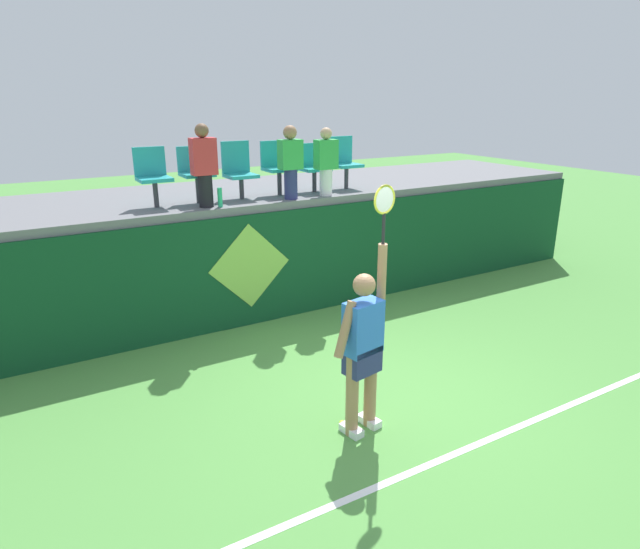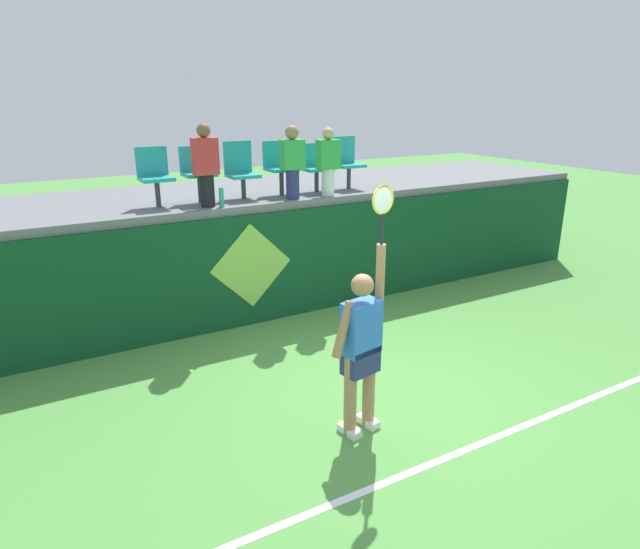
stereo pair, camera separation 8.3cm
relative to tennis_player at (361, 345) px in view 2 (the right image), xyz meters
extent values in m
plane|color=#519342|center=(0.59, 0.36, -0.96)|extent=(40.00, 40.00, 0.00)
cube|color=#0F4223|center=(0.59, 3.17, -0.12)|extent=(12.89, 0.20, 1.68)
cube|color=slate|center=(0.59, 4.45, 0.78)|extent=(12.89, 2.64, 0.12)
cube|color=white|center=(0.59, -0.81, -0.96)|extent=(11.60, 0.08, 0.01)
cube|color=white|center=(-0.13, -0.02, -0.92)|extent=(0.17, 0.28, 0.08)
cube|color=white|center=(0.12, 0.02, -0.92)|extent=(0.17, 0.28, 0.08)
cylinder|color=#A87A56|center=(-0.13, -0.02, -0.52)|extent=(0.13, 0.13, 0.88)
cylinder|color=#A87A56|center=(0.12, 0.02, -0.52)|extent=(0.13, 0.13, 0.88)
cube|color=navy|center=(-0.01, 0.00, -0.16)|extent=(0.39, 0.28, 0.28)
cube|color=blue|center=(-0.01, 0.00, 0.19)|extent=(0.41, 0.29, 0.54)
sphere|color=#A87A56|center=(-0.01, 0.00, 0.63)|extent=(0.22, 0.22, 0.22)
cylinder|color=#A87A56|center=(-0.24, -0.04, 0.24)|extent=(0.27, 0.13, 0.55)
cylinder|color=#A87A56|center=(0.23, 0.04, 0.70)|extent=(0.09, 0.09, 0.58)
cylinder|color=black|center=(0.23, 0.04, 1.14)|extent=(0.03, 0.03, 0.30)
torus|color=gold|center=(0.23, 0.04, 1.42)|extent=(0.28, 0.07, 0.28)
ellipsoid|color=silver|center=(0.23, 0.04, 1.42)|extent=(0.24, 0.06, 0.24)
sphere|color=#D1E533|center=(-0.15, 0.14, -0.93)|extent=(0.07, 0.07, 0.07)
cylinder|color=#26B272|center=(-0.21, 3.27, 0.97)|extent=(0.07, 0.07, 0.27)
cylinder|color=#38383D|center=(-0.99, 3.70, 1.02)|extent=(0.07, 0.07, 0.37)
cube|color=teal|center=(-0.99, 3.70, 1.23)|extent=(0.44, 0.42, 0.05)
cube|color=teal|center=(-0.99, 3.89, 1.45)|extent=(0.44, 0.04, 0.40)
cylinder|color=#38383D|center=(-0.38, 3.70, 1.03)|extent=(0.07, 0.07, 0.39)
cube|color=teal|center=(-0.38, 3.70, 1.25)|extent=(0.44, 0.42, 0.05)
cube|color=teal|center=(-0.38, 3.89, 1.46)|extent=(0.44, 0.04, 0.36)
cylinder|color=#38383D|center=(0.29, 3.70, 1.00)|extent=(0.07, 0.07, 0.32)
cube|color=teal|center=(0.29, 3.70, 1.18)|extent=(0.44, 0.42, 0.05)
cube|color=teal|center=(0.29, 3.89, 1.44)|extent=(0.44, 0.04, 0.47)
cylinder|color=#38383D|center=(0.93, 3.70, 1.02)|extent=(0.07, 0.07, 0.38)
cube|color=teal|center=(0.93, 3.70, 1.24)|extent=(0.44, 0.42, 0.05)
cube|color=teal|center=(0.93, 3.89, 1.46)|extent=(0.44, 0.04, 0.40)
cylinder|color=#38383D|center=(1.56, 3.70, 1.01)|extent=(0.07, 0.07, 0.34)
cube|color=teal|center=(1.56, 3.70, 1.20)|extent=(0.44, 0.42, 0.05)
cube|color=teal|center=(1.56, 3.89, 1.41)|extent=(0.44, 0.04, 0.37)
cylinder|color=#38383D|center=(2.18, 3.70, 1.02)|extent=(0.07, 0.07, 0.36)
cube|color=teal|center=(2.18, 3.70, 1.22)|extent=(0.44, 0.42, 0.05)
cube|color=teal|center=(2.18, 3.89, 1.46)|extent=(0.44, 0.04, 0.44)
cylinder|color=black|center=(-0.38, 3.37, 1.06)|extent=(0.20, 0.20, 0.45)
cube|color=red|center=(-0.38, 3.37, 1.54)|extent=(0.34, 0.20, 0.50)
sphere|color=brown|center=(-0.38, 3.37, 1.88)|extent=(0.19, 0.19, 0.19)
cylinder|color=navy|center=(0.93, 3.31, 1.06)|extent=(0.20, 0.20, 0.45)
cube|color=green|center=(0.93, 3.31, 1.50)|extent=(0.34, 0.20, 0.43)
sphere|color=#A87A56|center=(0.93, 3.31, 1.82)|extent=(0.20, 0.20, 0.20)
cylinder|color=white|center=(1.56, 3.33, 1.04)|extent=(0.20, 0.20, 0.41)
cube|color=green|center=(1.56, 3.33, 1.47)|extent=(0.34, 0.20, 0.44)
sphere|color=#DBAD84|center=(1.56, 3.33, 1.78)|extent=(0.18, 0.18, 0.18)
cube|color=#0F4223|center=(0.11, 3.07, -0.96)|extent=(0.90, 0.01, 0.00)
plane|color=#8CC64C|center=(0.11, 3.06, -0.04)|extent=(1.27, 0.00, 1.27)
camera|label=1|loc=(-2.83, -4.00, 2.35)|focal=30.61mm
camera|label=2|loc=(-2.75, -4.05, 2.35)|focal=30.61mm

